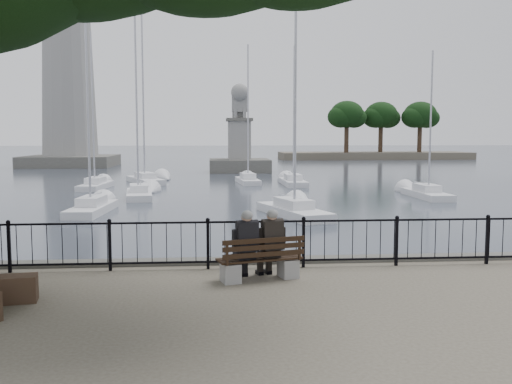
{
  "coord_description": "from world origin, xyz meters",
  "views": [
    {
      "loc": [
        -0.92,
        -9.18,
        2.77
      ],
      "look_at": [
        0.0,
        2.5,
        1.6
      ],
      "focal_mm": 40.0,
      "sensor_mm": 36.0,
      "label": 1
    }
  ],
  "objects": [
    {
      "name": "far_shore",
      "position": [
        25.54,
        79.46,
        3.0
      ],
      "size": [
        30.0,
        8.6,
        9.18
      ],
      "color": "#514B3E",
      "rests_on": "ground"
    },
    {
      "name": "lion_monument",
      "position": [
        2.0,
        49.93,
        1.29
      ],
      "size": [
        6.18,
        6.18,
        9.07
      ],
      "color": "#4B4943",
      "rests_on": "ground"
    },
    {
      "name": "person_right",
      "position": [
        0.2,
        1.64,
        0.63
      ],
      "size": [
        0.51,
        0.74,
        1.37
      ],
      "color": "black",
      "rests_on": "ground"
    },
    {
      "name": "sailboat_f",
      "position": [
        1.95,
        35.46,
        -0.67
      ],
      "size": [
        1.81,
        5.11,
        10.87
      ],
      "color": "silver",
      "rests_on": "ground"
    },
    {
      "name": "harbor",
      "position": [
        0.0,
        3.0,
        -0.5
      ],
      "size": [
        260.0,
        260.0,
        1.2
      ],
      "color": "#4B4943",
      "rests_on": "ground"
    },
    {
      "name": "person_left",
      "position": [
        -0.29,
        1.51,
        0.63
      ],
      "size": [
        0.51,
        0.74,
        1.37
      ],
      "color": "black",
      "rests_on": "ground"
    },
    {
      "name": "sailboat_e",
      "position": [
        -9.1,
        31.79,
        -0.67
      ],
      "size": [
        1.8,
        5.22,
        11.05
      ],
      "color": "silver",
      "rests_on": "ground"
    },
    {
      "name": "sailboat_h",
      "position": [
        -6.13,
        36.21,
        -0.61
      ],
      "size": [
        3.72,
        6.13,
        13.89
      ],
      "color": "silver",
      "rests_on": "ground"
    },
    {
      "name": "railing",
      "position": [
        0.0,
        2.5,
        0.56
      ],
      "size": [
        22.06,
        0.06,
        1.0
      ],
      "color": "black",
      "rests_on": "ground"
    },
    {
      "name": "bench",
      "position": [
        0.01,
        1.49,
        0.3
      ],
      "size": [
        1.7,
        0.9,
        0.86
      ],
      "color": "gray",
      "rests_on": "ground"
    },
    {
      "name": "sailboat_d",
      "position": [
        12.1,
        24.23,
        -0.72
      ],
      "size": [
        1.48,
        5.23,
        8.92
      ],
      "color": "silver",
      "rests_on": "ground"
    },
    {
      "name": "sailboat_g",
      "position": [
        5.28,
        33.7,
        -0.69
      ],
      "size": [
        1.59,
        5.46,
        10.58
      ],
      "color": "silver",
      "rests_on": "ground"
    },
    {
      "name": "sailboat_a",
      "position": [
        -6.73,
        18.84,
        -0.7
      ],
      "size": [
        1.75,
        5.19,
        9.56
      ],
      "color": "silver",
      "rests_on": "ground"
    },
    {
      "name": "sailboat_c",
      "position": [
        2.91,
        17.03,
        -0.69
      ],
      "size": [
        3.1,
        5.7,
        10.69
      ],
      "color": "silver",
      "rests_on": "ground"
    },
    {
      "name": "lighthouse",
      "position": [
        -18.0,
        62.0,
        12.41
      ],
      "size": [
        10.41,
        10.41,
        31.73
      ],
      "color": "#4B4943",
      "rests_on": "ground"
    },
    {
      "name": "sailboat_b",
      "position": [
        -5.29,
        25.52,
        -0.65
      ],
      "size": [
        2.11,
        5.35,
        11.73
      ],
      "color": "silver",
      "rests_on": "ground"
    }
  ]
}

